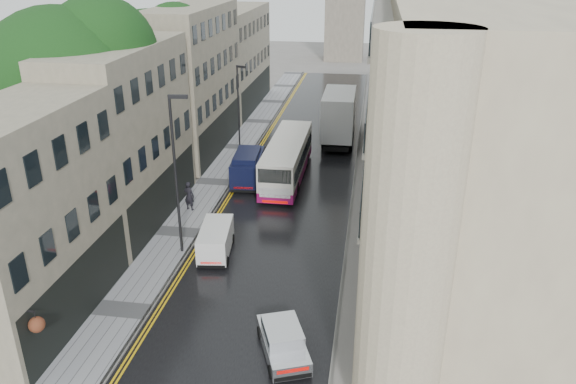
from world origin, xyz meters
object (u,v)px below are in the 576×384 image
(tree_far, at_px, (154,83))
(silver_hatchback, at_px, (272,363))
(cream_bus, at_px, (265,173))
(navy_van, at_px, (232,174))
(pedestrian, at_px, (189,196))
(lamp_post_near, at_px, (176,178))
(white_lorry, at_px, (323,122))
(lamp_post_far, at_px, (239,112))
(white_van, at_px, (199,252))
(tree_near, at_px, (68,117))

(tree_far, bearing_deg, silver_hatchback, -60.69)
(tree_far, bearing_deg, cream_bus, -33.05)
(navy_van, xyz_separation_m, pedestrian, (-1.97, -3.84, -0.16))
(cream_bus, height_order, pedestrian, cream_bus)
(cream_bus, xyz_separation_m, pedestrian, (-4.39, -3.78, -0.40))
(cream_bus, xyz_separation_m, lamp_post_near, (-3.10, -9.30, 3.16))
(pedestrian, bearing_deg, cream_bus, -123.72)
(cream_bus, xyz_separation_m, white_lorry, (3.18, 10.64, 0.87))
(silver_hatchback, height_order, lamp_post_near, lamp_post_near)
(navy_van, height_order, lamp_post_far, lamp_post_far)
(white_van, distance_m, lamp_post_near, 4.25)
(silver_hatchback, relative_size, lamp_post_far, 0.50)
(tree_far, xyz_separation_m, lamp_post_near, (7.33, -16.09, -1.55))
(white_lorry, bearing_deg, tree_near, -130.02)
(white_lorry, relative_size, navy_van, 1.82)
(white_van, bearing_deg, lamp_post_near, 131.53)
(tree_near, xyz_separation_m, lamp_post_near, (7.63, -3.09, -2.26))
(white_lorry, bearing_deg, white_van, -103.38)
(tree_near, height_order, tree_far, tree_near)
(white_van, xyz_separation_m, lamp_post_near, (-1.43, 1.26, 3.80))
(tree_near, bearing_deg, pedestrian, 21.01)
(tree_near, xyz_separation_m, white_van, (9.06, -4.35, -6.07))
(pedestrian, bearing_deg, lamp_post_far, -78.94)
(tree_far, bearing_deg, navy_van, -40.04)
(lamp_post_near, height_order, lamp_post_far, lamp_post_near)
(tree_near, relative_size, white_lorry, 1.54)
(navy_van, relative_size, lamp_post_near, 0.55)
(white_van, height_order, lamp_post_near, lamp_post_near)
(navy_van, relative_size, lamp_post_far, 0.65)
(silver_hatchback, xyz_separation_m, white_van, (-5.57, 8.17, 0.15))
(navy_van, bearing_deg, lamp_post_near, -98.51)
(silver_hatchback, bearing_deg, navy_van, 87.23)
(white_lorry, relative_size, pedestrian, 4.50)
(tree_far, relative_size, white_van, 3.28)
(tree_near, relative_size, silver_hatchback, 3.68)
(white_lorry, distance_m, pedestrian, 16.34)
(lamp_post_near, relative_size, lamp_post_far, 1.20)
(lamp_post_near, distance_m, lamp_post_far, 16.55)
(silver_hatchback, bearing_deg, lamp_post_near, 105.21)
(tree_near, bearing_deg, white_lorry, 50.48)
(white_van, bearing_deg, pedestrian, 104.91)
(silver_hatchback, xyz_separation_m, navy_van, (-6.32, 18.79, 0.56))
(tree_far, height_order, cream_bus, tree_far)
(white_van, distance_m, pedestrian, 7.31)
(cream_bus, distance_m, white_van, 10.71)
(navy_van, xyz_separation_m, lamp_post_near, (-0.68, -9.36, 3.40))
(tree_far, bearing_deg, lamp_post_far, 3.61)
(lamp_post_near, bearing_deg, navy_van, 79.00)
(white_lorry, relative_size, lamp_post_near, 0.99)
(tree_near, distance_m, white_lorry, 22.32)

